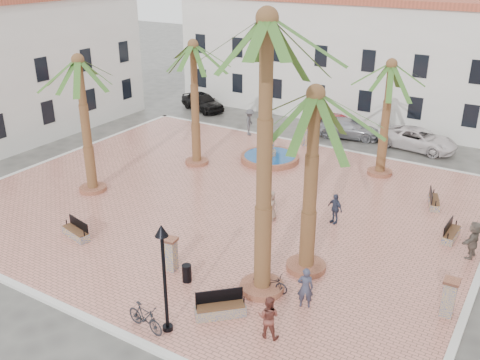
{
  "coord_description": "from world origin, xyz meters",
  "views": [
    {
      "loc": [
        14.37,
        -21.79,
        12.61
      ],
      "look_at": [
        1.0,
        0.0,
        1.6
      ],
      "focal_mm": 40.0,
      "sensor_mm": 36.0,
      "label": 1
    }
  ],
  "objects_px": {
    "bench_e": "(451,234)",
    "pedestrian_fountain_b": "(335,208)",
    "palm_s": "(267,51)",
    "car_white": "(418,139)",
    "fountain": "(270,157)",
    "palm_sw": "(80,76)",
    "bollard_se": "(171,254)",
    "car_silver": "(348,128)",
    "bollard_e": "(449,297)",
    "pedestrian_north": "(250,122)",
    "litter_bin": "(187,273)",
    "palm_nw": "(193,59)",
    "bicycle_b": "(145,317)",
    "bench_ne": "(434,202)",
    "cyclist_b": "(268,317)",
    "car_red": "(338,125)",
    "pedestrian_east": "(473,240)",
    "bench_se": "(220,309)",
    "bicycle_a": "(270,282)",
    "car_black": "(202,101)",
    "pedestrian_fountain_a": "(271,206)",
    "lamppost_s": "(163,261)",
    "bench_s": "(76,233)",
    "palm_e": "(314,117)",
    "palm_ne": "(390,78)",
    "bollard_n": "(305,135)",
    "cyclist_a": "(305,288)"
  },
  "relations": [
    {
      "from": "bench_se",
      "to": "car_red",
      "type": "distance_m",
      "value": 23.52
    },
    {
      "from": "bench_ne",
      "to": "pedestrian_north",
      "type": "xyz_separation_m",
      "value": [
        -14.33,
        5.14,
        0.73
      ]
    },
    {
      "from": "lamppost_s",
      "to": "pedestrian_fountain_b",
      "type": "distance_m",
      "value": 11.12
    },
    {
      "from": "bench_se",
      "to": "bicycle_b",
      "type": "relative_size",
      "value": 1.02
    },
    {
      "from": "palm_e",
      "to": "palm_ne",
      "type": "bearing_deg",
      "value": 93.21
    },
    {
      "from": "bench_ne",
      "to": "bollard_se",
      "type": "distance_m",
      "value": 14.51
    },
    {
      "from": "bench_s",
      "to": "bollard_se",
      "type": "height_order",
      "value": "bollard_se"
    },
    {
      "from": "palm_nw",
      "to": "bicycle_b",
      "type": "relative_size",
      "value": 4.48
    },
    {
      "from": "palm_s",
      "to": "pedestrian_fountain_a",
      "type": "bearing_deg",
      "value": 115.21
    },
    {
      "from": "bollard_e",
      "to": "cyclist_a",
      "type": "bearing_deg",
      "value": -154.46
    },
    {
      "from": "bench_e",
      "to": "pedestrian_fountain_b",
      "type": "relative_size",
      "value": 1.05
    },
    {
      "from": "fountain",
      "to": "bicycle_a",
      "type": "relative_size",
      "value": 2.47
    },
    {
      "from": "car_red",
      "to": "bench_se",
      "type": "bearing_deg",
      "value": -162.47
    },
    {
      "from": "bench_e",
      "to": "cyclist_b",
      "type": "xyz_separation_m",
      "value": [
        -3.99,
        -10.53,
        0.57
      ]
    },
    {
      "from": "car_black",
      "to": "car_red",
      "type": "bearing_deg",
      "value": -68.27
    },
    {
      "from": "bench_se",
      "to": "pedestrian_fountain_b",
      "type": "bearing_deg",
      "value": 41.82
    },
    {
      "from": "bench_ne",
      "to": "car_white",
      "type": "relative_size",
      "value": 0.33
    },
    {
      "from": "palm_e",
      "to": "car_red",
      "type": "height_order",
      "value": "palm_e"
    },
    {
      "from": "fountain",
      "to": "litter_bin",
      "type": "height_order",
      "value": "fountain"
    },
    {
      "from": "bollard_e",
      "to": "pedestrian_north",
      "type": "bearing_deg",
      "value": 139.73
    },
    {
      "from": "palm_s",
      "to": "car_white",
      "type": "relative_size",
      "value": 2.09
    },
    {
      "from": "lamppost_s",
      "to": "car_white",
      "type": "bearing_deg",
      "value": 84.03
    },
    {
      "from": "bench_ne",
      "to": "bollard_n",
      "type": "height_order",
      "value": "bollard_n"
    },
    {
      "from": "car_white",
      "to": "fountain",
      "type": "bearing_deg",
      "value": 143.28
    },
    {
      "from": "bench_e",
      "to": "bollard_e",
      "type": "xyz_separation_m",
      "value": [
        1.09,
        -6.06,
        0.56
      ]
    },
    {
      "from": "fountain",
      "to": "litter_bin",
      "type": "xyz_separation_m",
      "value": [
        3.65,
        -13.77,
        0.12
      ]
    },
    {
      "from": "bollard_n",
      "to": "car_red",
      "type": "distance_m",
      "value": 4.36
    },
    {
      "from": "car_red",
      "to": "car_silver",
      "type": "height_order",
      "value": "car_silver"
    },
    {
      "from": "palm_s",
      "to": "bench_e",
      "type": "bearing_deg",
      "value": 56.08
    },
    {
      "from": "fountain",
      "to": "pedestrian_fountain_a",
      "type": "xyz_separation_m",
      "value": [
        3.96,
        -7.18,
        0.51
      ]
    },
    {
      "from": "bench_ne",
      "to": "car_silver",
      "type": "xyz_separation_m",
      "value": [
        -8.2,
        8.78,
        0.29
      ]
    },
    {
      "from": "palm_sw",
      "to": "bench_e",
      "type": "relative_size",
      "value": 4.68
    },
    {
      "from": "fountain",
      "to": "palm_nw",
      "type": "xyz_separation_m",
      "value": [
        -3.72,
        -2.85,
        6.35
      ]
    },
    {
      "from": "fountain",
      "to": "palm_sw",
      "type": "relative_size",
      "value": 0.49
    },
    {
      "from": "bollard_se",
      "to": "car_silver",
      "type": "bearing_deg",
      "value": 90.61
    },
    {
      "from": "palm_e",
      "to": "bench_s",
      "type": "height_order",
      "value": "palm_e"
    },
    {
      "from": "palm_ne",
      "to": "pedestrian_north",
      "type": "distance_m",
      "value": 11.8
    },
    {
      "from": "bollard_n",
      "to": "bollard_e",
      "type": "xyz_separation_m",
      "value": [
        12.5,
        -14.35,
        0.07
      ]
    },
    {
      "from": "bench_s",
      "to": "bollard_se",
      "type": "xyz_separation_m",
      "value": [
        5.57,
        0.15,
        0.53
      ]
    },
    {
      "from": "cyclist_b",
      "to": "pedestrian_north",
      "type": "bearing_deg",
      "value": -70.07
    },
    {
      "from": "palm_e",
      "to": "bollard_e",
      "type": "height_order",
      "value": "palm_e"
    },
    {
      "from": "bench_e",
      "to": "pedestrian_fountain_a",
      "type": "height_order",
      "value": "pedestrian_fountain_a"
    },
    {
      "from": "fountain",
      "to": "bench_se",
      "type": "distance_m",
      "value": 16.11
    },
    {
      "from": "bicycle_b",
      "to": "pedestrian_fountain_a",
      "type": "height_order",
      "value": "pedestrian_fountain_a"
    },
    {
      "from": "litter_bin",
      "to": "cyclist_a",
      "type": "relative_size",
      "value": 0.45
    },
    {
      "from": "palm_e",
      "to": "palm_ne",
      "type": "xyz_separation_m",
      "value": [
        -0.67,
        11.91,
        -0.84
      ]
    },
    {
      "from": "pedestrian_east",
      "to": "cyclist_b",
      "type": "bearing_deg",
      "value": -19.79
    },
    {
      "from": "car_red",
      "to": "bollard_se",
      "type": "bearing_deg",
      "value": -170.73
    },
    {
      "from": "cyclist_b",
      "to": "car_red",
      "type": "xyz_separation_m",
      "value": [
        -6.72,
        23.13,
        -0.33
      ]
    },
    {
      "from": "palm_sw",
      "to": "pedestrian_north",
      "type": "relative_size",
      "value": 3.95
    }
  ]
}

